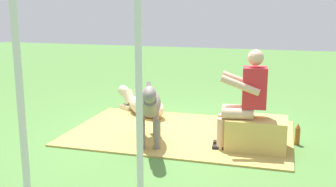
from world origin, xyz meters
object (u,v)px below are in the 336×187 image
(pony_lying, at_px, (143,105))
(hay_bale, at_px, (256,134))
(soda_bottle, at_px, (297,135))
(tent_pole_left, at_px, (139,88))
(person_seated, at_px, (245,96))
(pony_standing, at_px, (149,105))
(tent_pole_mid, at_px, (20,94))

(pony_lying, bearing_deg, hay_bale, 148.51)
(soda_bottle, bearing_deg, tent_pole_left, 60.08)
(pony_lying, bearing_deg, person_seated, 146.07)
(person_seated, relative_size, soda_bottle, 4.41)
(pony_standing, height_order, pony_lying, pony_standing)
(pony_lying, relative_size, tent_pole_left, 0.52)
(soda_bottle, bearing_deg, pony_standing, 16.80)
(hay_bale, xyz_separation_m, pony_lying, (1.98, -1.22, -0.03))
(hay_bale, relative_size, tent_pole_mid, 0.32)
(tent_pole_mid, bearing_deg, pony_standing, -96.88)
(pony_lying, height_order, tent_pole_mid, tent_pole_mid)
(person_seated, distance_m, pony_standing, 1.26)
(tent_pole_mid, bearing_deg, soda_bottle, -127.19)
(person_seated, bearing_deg, hay_bale, -175.88)
(hay_bale, relative_size, tent_pole_left, 0.32)
(pony_standing, relative_size, tent_pole_mid, 0.55)
(pony_standing, distance_m, tent_pole_left, 2.00)
(person_seated, xyz_separation_m, pony_standing, (1.23, 0.20, -0.15))
(pony_lying, height_order, tent_pole_left, tent_pole_left)
(tent_pole_left, bearing_deg, tent_pole_mid, 31.02)
(pony_lying, distance_m, soda_bottle, 2.65)
(person_seated, xyz_separation_m, soda_bottle, (-0.68, -0.38, -0.57))
(hay_bale, distance_m, soda_bottle, 0.64)
(pony_lying, height_order, soda_bottle, pony_lying)
(pony_standing, xyz_separation_m, soda_bottle, (-1.91, -0.58, -0.42))
(person_seated, distance_m, soda_bottle, 0.97)
(pony_lying, xyz_separation_m, tent_pole_left, (-1.12, 3.25, 0.99))
(soda_bottle, distance_m, tent_pole_left, 2.96)
(pony_standing, relative_size, pony_lying, 1.06)
(soda_bottle, xyz_separation_m, tent_pole_mid, (2.19, 2.89, 1.04))
(soda_bottle, height_order, tent_pole_left, tent_pole_left)
(pony_lying, relative_size, tent_pole_mid, 0.52)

